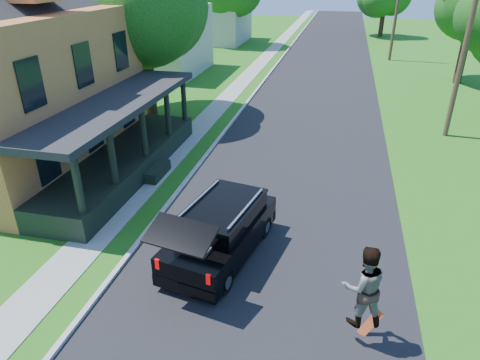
# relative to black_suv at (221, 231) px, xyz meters

# --- Properties ---
(ground) EXTENTS (140.00, 140.00, 0.00)m
(ground) POSITION_rel_black_suv_xyz_m (1.40, -1.50, -0.85)
(ground) COLOR #276514
(ground) RESTS_ON ground
(street) EXTENTS (8.00, 120.00, 0.02)m
(street) POSITION_rel_black_suv_xyz_m (1.40, 18.50, -0.85)
(street) COLOR black
(street) RESTS_ON ground
(curb) EXTENTS (0.15, 120.00, 0.12)m
(curb) POSITION_rel_black_suv_xyz_m (-2.65, 18.50, -0.85)
(curb) COLOR #A5A49F
(curb) RESTS_ON ground
(sidewalk) EXTENTS (1.30, 120.00, 0.03)m
(sidewalk) POSITION_rel_black_suv_xyz_m (-4.20, 18.50, -0.85)
(sidewalk) COLOR gray
(sidewalk) RESTS_ON ground
(front_walk) EXTENTS (6.50, 1.20, 0.03)m
(front_walk) POSITION_rel_black_suv_xyz_m (-8.10, 4.50, -0.85)
(front_walk) COLOR gray
(front_walk) RESTS_ON ground
(neighbor_house_mid) EXTENTS (12.78, 12.78, 8.30)m
(neighbor_house_mid) POSITION_rel_black_suv_xyz_m (-12.10, 22.50, 3.34)
(neighbor_house_mid) COLOR beige
(neighbor_house_mid) RESTS_ON ground
(neighbor_house_far) EXTENTS (12.78, 12.78, 8.30)m
(neighbor_house_far) POSITION_rel_black_suv_xyz_m (-12.10, 38.50, 3.34)
(neighbor_house_far) COLOR beige
(neighbor_house_far) RESTS_ON ground
(black_suv) EXTENTS (2.61, 5.02, 2.22)m
(black_suv) POSITION_rel_black_suv_xyz_m (0.00, 0.00, 0.00)
(black_suv) COLOR black
(black_suv) RESTS_ON ground
(skateboarder) EXTENTS (1.15, 1.00, 2.00)m
(skateboarder) POSITION_rel_black_suv_xyz_m (3.90, -2.36, 0.66)
(skateboarder) COLOR black
(skateboarder) RESTS_ON ground
(skateboard) EXTENTS (0.56, 0.28, 0.73)m
(skateboard) POSITION_rel_black_suv_xyz_m (4.20, -2.17, -0.55)
(skateboard) COLOR #BD3C10
(skateboard) RESTS_ON ground
(tree_left_mid) EXTENTS (7.49, 7.69, 9.25)m
(tree_left_mid) POSITION_rel_black_suv_xyz_m (-7.61, 12.25, 5.17)
(tree_left_mid) COLOR black
(tree_left_mid) RESTS_ON ground
(utility_pole_near) EXTENTS (1.50, 0.50, 8.86)m
(utility_pole_near) POSITION_rel_black_suv_xyz_m (8.40, 12.33, 3.72)
(utility_pole_near) COLOR #3D2C1C
(utility_pole_near) RESTS_ON ground
(utility_pole_far) EXTENTS (1.64, 0.28, 9.14)m
(utility_pole_far) POSITION_rel_black_suv_xyz_m (7.03, 31.93, 3.86)
(utility_pole_far) COLOR #3D2C1C
(utility_pole_far) RESTS_ON ground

